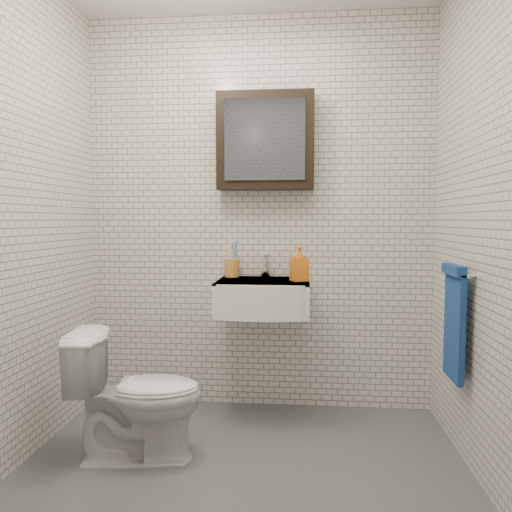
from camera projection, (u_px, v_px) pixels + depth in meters
The scene contains 9 objects.
ground at pixel (239, 482), 2.30m from camera, with size 2.20×2.00×0.01m, color #484B4F.
room_shell at pixel (238, 162), 2.19m from camera, with size 2.22×2.02×2.51m.
washbasin at pixel (263, 297), 2.97m from camera, with size 0.55×0.50×0.20m.
faucet at pixel (265, 267), 3.15m from camera, with size 0.06×0.20×0.15m.
mirror_cabinet at pixel (265, 141), 3.09m from camera, with size 0.60×0.15×0.60m.
towel_rail at pixel (454, 317), 2.50m from camera, with size 0.09×0.30×0.58m.
toothbrush_cup at pixel (232, 267), 3.18m from camera, with size 0.12×0.12×0.25m.
soap_bottle at pixel (299, 264), 2.96m from camera, with size 0.09×0.09×0.21m, color orange.
toilet at pixel (137, 395), 2.52m from camera, with size 0.37×0.65×0.66m, color white.
Camera 1 is at (0.28, -2.20, 1.21)m, focal length 35.00 mm.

